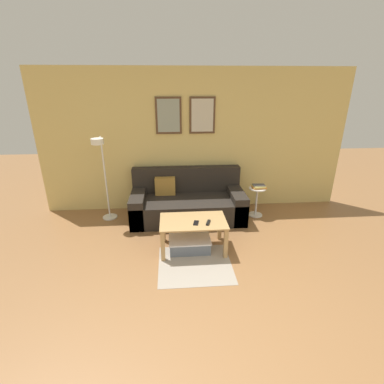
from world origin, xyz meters
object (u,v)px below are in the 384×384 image
(storage_bin, at_px, (190,244))
(floor_lamp, at_px, (102,167))
(cell_phone, at_px, (196,223))
(couch, at_px, (187,202))
(book_stack, at_px, (259,186))
(remote_control, at_px, (208,223))
(side_table, at_px, (257,199))
(coffee_table, at_px, (193,226))

(storage_bin, xyz_separation_m, floor_lamp, (-1.37, 1.02, 0.89))
(storage_bin, height_order, cell_phone, cell_phone)
(couch, distance_m, floor_lamp, 1.58)
(floor_lamp, height_order, book_stack, floor_lamp)
(floor_lamp, relative_size, remote_control, 9.88)
(floor_lamp, relative_size, side_table, 2.76)
(couch, xyz_separation_m, side_table, (1.26, -0.05, 0.04))
(coffee_table, relative_size, remote_control, 6.28)
(coffee_table, bearing_deg, storage_bin, -158.05)
(couch, distance_m, storage_bin, 1.11)
(coffee_table, distance_m, storage_bin, 0.29)
(remote_control, bearing_deg, couch, 118.91)
(cell_phone, bearing_deg, remote_control, 7.60)
(couch, xyz_separation_m, cell_phone, (0.05, -1.15, 0.19))
(remote_control, xyz_separation_m, cell_phone, (-0.17, 0.01, -0.01))
(storage_bin, xyz_separation_m, side_table, (1.29, 1.04, 0.22))
(floor_lamp, xyz_separation_m, remote_control, (1.63, -1.10, -0.51))
(couch, bearing_deg, coffee_table, -89.06)
(couch, bearing_deg, cell_phone, -87.47)
(couch, xyz_separation_m, storage_bin, (-0.03, -1.09, -0.18))
(book_stack, relative_size, cell_phone, 1.73)
(coffee_table, xyz_separation_m, cell_phone, (0.03, -0.08, 0.09))
(couch, xyz_separation_m, coffee_table, (0.02, -1.07, 0.10))
(cell_phone, bearing_deg, floor_lamp, 155.80)
(remote_control, bearing_deg, book_stack, 64.82)
(storage_bin, bearing_deg, book_stack, 38.37)
(side_table, bearing_deg, book_stack, -17.82)
(remote_control, bearing_deg, cell_phone, -166.55)
(storage_bin, xyz_separation_m, remote_control, (0.25, -0.08, 0.38))
(floor_lamp, height_order, remote_control, floor_lamp)
(storage_bin, height_order, remote_control, remote_control)
(storage_bin, distance_m, floor_lamp, 1.93)
(storage_bin, distance_m, book_stack, 1.74)
(side_table, relative_size, book_stack, 2.22)
(book_stack, height_order, remote_control, book_stack)
(coffee_table, height_order, cell_phone, cell_phone)
(storage_bin, height_order, book_stack, book_stack)
(book_stack, bearing_deg, coffee_table, -141.06)
(side_table, distance_m, remote_control, 1.54)
(remote_control, bearing_deg, floor_lamp, 164.26)
(floor_lamp, distance_m, side_table, 2.75)
(floor_lamp, relative_size, book_stack, 6.13)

